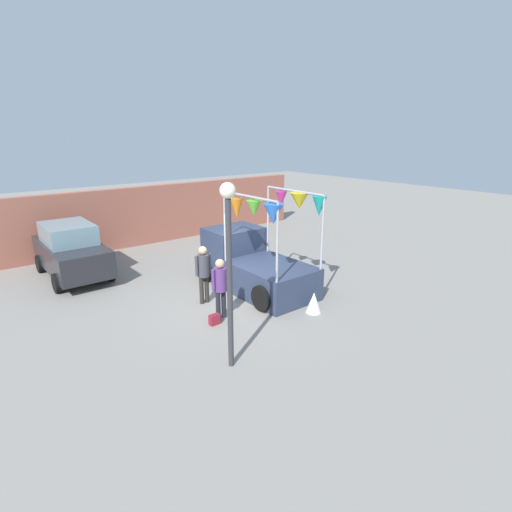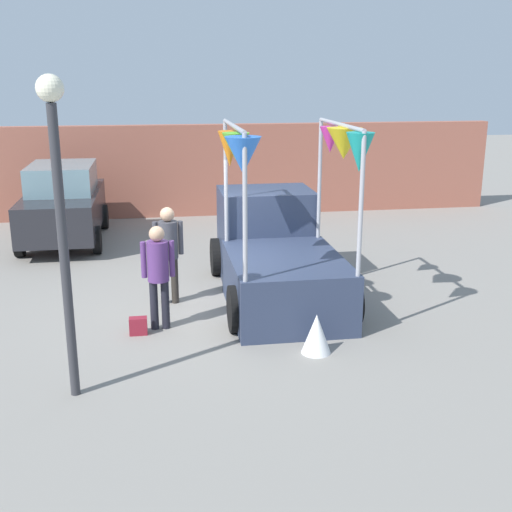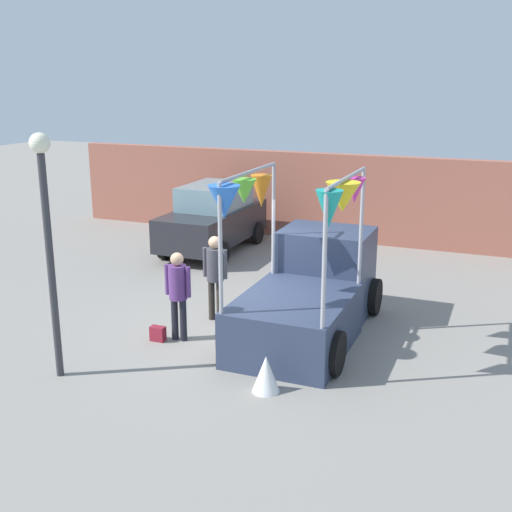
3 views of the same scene
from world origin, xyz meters
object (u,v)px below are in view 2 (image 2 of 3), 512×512
parked_car (63,203)px  handbag (138,326)px  vendor_truck (275,248)px  person_customer (158,268)px  folded_kite_bundle_white (316,334)px  person_vendor (168,246)px  street_lamp (59,196)px

parked_car → handbag: parked_car is taller
vendor_truck → parked_car: bearing=132.9°
person_customer → folded_kite_bundle_white: (2.26, -1.31, -0.73)m
vendor_truck → person_vendor: size_ratio=2.35×
person_customer → street_lamp: street_lamp is taller
parked_car → street_lamp: street_lamp is taller
street_lamp → folded_kite_bundle_white: 4.15m
vendor_truck → person_customer: size_ratio=2.42×
person_customer → person_vendor: 1.20m
handbag → person_customer: bearing=29.7°
vendor_truck → street_lamp: 5.05m
parked_car → street_lamp: size_ratio=1.00×
street_lamp → folded_kite_bundle_white: bearing=12.6°
handbag → street_lamp: street_lamp is taller
person_customer → handbag: bearing=-150.3°
street_lamp → parked_car: bearing=97.6°
parked_car → handbag: bearing=-73.5°
vendor_truck → handbag: vendor_truck is taller
parked_car → handbag: size_ratio=14.29×
vendor_truck → folded_kite_bundle_white: (0.11, -2.70, -0.58)m
person_vendor → folded_kite_bundle_white: person_vendor is taller
vendor_truck → street_lamp: street_lamp is taller
street_lamp → folded_kite_bundle_white: size_ratio=6.64×
person_vendor → folded_kite_bundle_white: (2.06, -2.50, -0.77)m
person_customer → vendor_truck: bearing=32.9°
person_customer → folded_kite_bundle_white: 2.71m
vendor_truck → person_customer: 2.56m
vendor_truck → parked_car: size_ratio=1.03×
parked_car → person_vendor: (2.40, -4.88, 0.12)m
street_lamp → vendor_truck: bearing=46.6°
vendor_truck → person_vendor: bearing=-174.0°
parked_car → folded_kite_bundle_white: bearing=-58.8°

